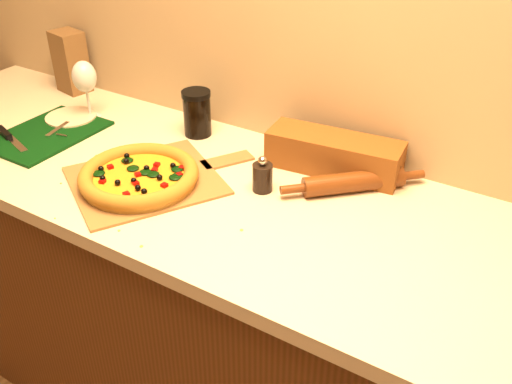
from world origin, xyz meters
name	(u,v)px	position (x,y,z in m)	size (l,w,h in m)	color
cabinet	(283,345)	(0.00, 1.43, 0.43)	(2.80, 0.65, 0.86)	#482A0F
countertop	(287,217)	(0.00, 1.43, 0.88)	(2.84, 0.68, 0.04)	beige
pizza_peel	(151,179)	(-0.38, 1.36, 0.90)	(0.47, 0.52, 0.01)	brown
pizza	(139,176)	(-0.39, 1.32, 0.93)	(0.31, 0.31, 0.04)	#AA6D2A
cutting_board	(45,134)	(-0.82, 1.39, 0.91)	(0.26, 0.34, 0.02)	black
bottle_cap	(42,140)	(-0.81, 1.36, 0.90)	(0.03, 0.03, 0.01)	black
pepper_grinder	(262,176)	(-0.10, 1.47, 0.94)	(0.05, 0.05, 0.10)	black
rolling_pin	(354,182)	(0.10, 1.59, 0.93)	(0.29, 0.28, 0.05)	#562E0E
bread_bag	(334,154)	(0.01, 1.66, 0.95)	(0.36, 0.12, 0.10)	brown
wine_glass	(84,78)	(-0.80, 1.56, 1.03)	(0.08, 0.08, 0.19)	silver
paper_bag	(71,62)	(-1.02, 1.69, 1.01)	(0.11, 0.08, 0.21)	brown
dark_jar	(197,113)	(-0.44, 1.64, 0.97)	(0.09, 0.09, 0.14)	black
side_plate	(71,118)	(-0.84, 1.51, 0.91)	(0.16, 0.16, 0.01)	beige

